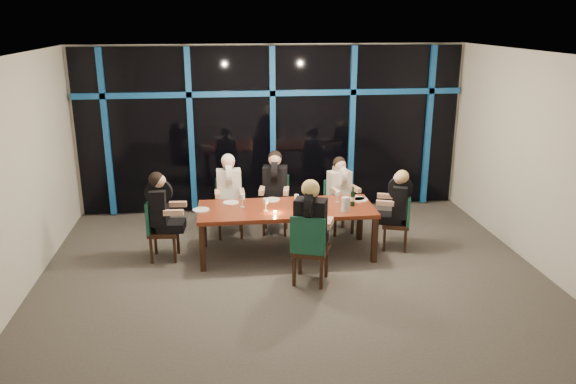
# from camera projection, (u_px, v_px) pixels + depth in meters

# --- Properties ---
(room) EXTENTS (7.04, 7.00, 3.02)m
(room) POSITION_uv_depth(u_px,v_px,m) (294.00, 133.00, 7.17)
(room) COLOR #55504B
(room) RESTS_ON ground
(window_wall) EXTENTS (6.86, 0.43, 2.94)m
(window_wall) POSITION_uv_depth(u_px,v_px,m) (273.00, 127.00, 10.09)
(window_wall) COLOR black
(window_wall) RESTS_ON ground
(dining_table) EXTENTS (2.60, 1.00, 0.75)m
(dining_table) POSITION_uv_depth(u_px,v_px,m) (286.00, 212.00, 8.33)
(dining_table) COLOR maroon
(dining_table) RESTS_ON ground
(chair_far_left) EXTENTS (0.44, 0.44, 0.93)m
(chair_far_left) POSITION_uv_depth(u_px,v_px,m) (229.00, 204.00, 9.17)
(chair_far_left) COLOR #321A10
(chair_far_left) RESTS_ON ground
(chair_far_mid) EXTENTS (0.51, 0.51, 0.94)m
(chair_far_mid) POSITION_uv_depth(u_px,v_px,m) (275.00, 201.00, 9.31)
(chair_far_mid) COLOR #321A10
(chair_far_mid) RESTS_ON ground
(chair_far_right) EXTENTS (0.50, 0.50, 0.87)m
(chair_far_right) POSITION_uv_depth(u_px,v_px,m) (337.00, 203.00, 9.33)
(chair_far_right) COLOR #321A10
(chair_far_right) RESTS_ON ground
(chair_end_left) EXTENTS (0.45, 0.45, 0.91)m
(chair_end_left) POSITION_uv_depth(u_px,v_px,m) (158.00, 226.00, 8.22)
(chair_end_left) COLOR #321A10
(chair_end_left) RESTS_ON ground
(chair_end_right) EXTENTS (0.50, 0.50, 0.86)m
(chair_end_right) POSITION_uv_depth(u_px,v_px,m) (401.00, 219.00, 8.59)
(chair_end_right) COLOR #321A10
(chair_end_right) RESTS_ON ground
(chair_near_mid) EXTENTS (0.60, 0.60, 0.99)m
(chair_near_mid) POSITION_uv_depth(u_px,v_px,m) (309.00, 246.00, 7.40)
(chair_near_mid) COLOR #321A10
(chair_near_mid) RESTS_ON ground
(diner_far_left) EXTENTS (0.47, 0.58, 0.91)m
(diner_far_left) POSITION_uv_depth(u_px,v_px,m) (229.00, 184.00, 8.98)
(diner_far_left) COLOR silver
(diner_far_left) RESTS_ON ground
(diner_far_mid) EXTENTS (0.51, 0.62, 0.92)m
(diner_far_mid) POSITION_uv_depth(u_px,v_px,m) (275.00, 180.00, 9.12)
(diner_far_mid) COLOR black
(diner_far_mid) RESTS_ON ground
(diner_far_right) EXTENTS (0.51, 0.59, 0.85)m
(diner_far_right) POSITION_uv_depth(u_px,v_px,m) (340.00, 184.00, 9.16)
(diner_far_right) COLOR silver
(diner_far_right) RESTS_ON ground
(diner_end_left) EXTENTS (0.58, 0.47, 0.89)m
(diner_end_left) POSITION_uv_depth(u_px,v_px,m) (162.00, 203.00, 8.12)
(diner_end_left) COLOR black
(diner_end_left) RESTS_ON ground
(diner_end_right) EXTENTS (0.58, 0.51, 0.84)m
(diner_end_right) POSITION_uv_depth(u_px,v_px,m) (398.00, 198.00, 8.51)
(diner_end_right) COLOR black
(diner_end_right) RESTS_ON ground
(diner_near_mid) EXTENTS (0.61, 0.68, 0.97)m
(diner_near_mid) POSITION_uv_depth(u_px,v_px,m) (311.00, 216.00, 7.36)
(diner_near_mid) COLOR black
(diner_near_mid) RESTS_ON ground
(plate_far_left) EXTENTS (0.24, 0.24, 0.01)m
(plate_far_left) POSITION_uv_depth(u_px,v_px,m) (231.00, 203.00, 8.49)
(plate_far_left) COLOR white
(plate_far_left) RESTS_ON dining_table
(plate_far_mid) EXTENTS (0.24, 0.24, 0.01)m
(plate_far_mid) POSITION_uv_depth(u_px,v_px,m) (272.00, 200.00, 8.63)
(plate_far_mid) COLOR white
(plate_far_mid) RESTS_ON dining_table
(plate_far_right) EXTENTS (0.24, 0.24, 0.01)m
(plate_far_right) POSITION_uv_depth(u_px,v_px,m) (357.00, 198.00, 8.69)
(plate_far_right) COLOR white
(plate_far_right) RESTS_ON dining_table
(plate_end_left) EXTENTS (0.24, 0.24, 0.01)m
(plate_end_left) POSITION_uv_depth(u_px,v_px,m) (201.00, 210.00, 8.18)
(plate_end_left) COLOR white
(plate_end_left) RESTS_ON dining_table
(plate_end_right) EXTENTS (0.24, 0.24, 0.01)m
(plate_end_right) POSITION_uv_depth(u_px,v_px,m) (360.00, 200.00, 8.63)
(plate_end_right) COLOR white
(plate_end_right) RESTS_ON dining_table
(plate_near_mid) EXTENTS (0.24, 0.24, 0.01)m
(plate_near_mid) POSITION_uv_depth(u_px,v_px,m) (319.00, 216.00, 7.94)
(plate_near_mid) COLOR white
(plate_near_mid) RESTS_ON dining_table
(wine_bottle) EXTENTS (0.07, 0.07, 0.30)m
(wine_bottle) POSITION_uv_depth(u_px,v_px,m) (353.00, 199.00, 8.33)
(wine_bottle) COLOR black
(wine_bottle) RESTS_ON dining_table
(water_pitcher) EXTENTS (0.13, 0.12, 0.21)m
(water_pitcher) POSITION_uv_depth(u_px,v_px,m) (345.00, 204.00, 8.12)
(water_pitcher) COLOR silver
(water_pitcher) RESTS_ON dining_table
(tea_light) EXTENTS (0.05, 0.05, 0.03)m
(tea_light) POSITION_uv_depth(u_px,v_px,m) (275.00, 212.00, 8.07)
(tea_light) COLOR #F0A448
(tea_light) RESTS_ON dining_table
(wine_glass_a) EXTENTS (0.07, 0.07, 0.19)m
(wine_glass_a) POSITION_uv_depth(u_px,v_px,m) (266.00, 202.00, 8.11)
(wine_glass_a) COLOR white
(wine_glass_a) RESTS_ON dining_table
(wine_glass_b) EXTENTS (0.07, 0.07, 0.18)m
(wine_glass_b) POSITION_uv_depth(u_px,v_px,m) (297.00, 198.00, 8.32)
(wine_glass_b) COLOR silver
(wine_glass_b) RESTS_ON dining_table
(wine_glass_c) EXTENTS (0.06, 0.06, 0.16)m
(wine_glass_c) POSITION_uv_depth(u_px,v_px,m) (318.00, 201.00, 8.23)
(wine_glass_c) COLOR silver
(wine_glass_c) RESTS_ON dining_table
(wine_glass_d) EXTENTS (0.08, 0.08, 0.20)m
(wine_glass_d) POSITION_uv_depth(u_px,v_px,m) (242.00, 198.00, 8.28)
(wine_glass_d) COLOR silver
(wine_glass_d) RESTS_ON dining_table
(wine_glass_e) EXTENTS (0.06, 0.06, 0.17)m
(wine_glass_e) POSITION_uv_depth(u_px,v_px,m) (338.00, 195.00, 8.50)
(wine_glass_e) COLOR white
(wine_glass_e) RESTS_ON dining_table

